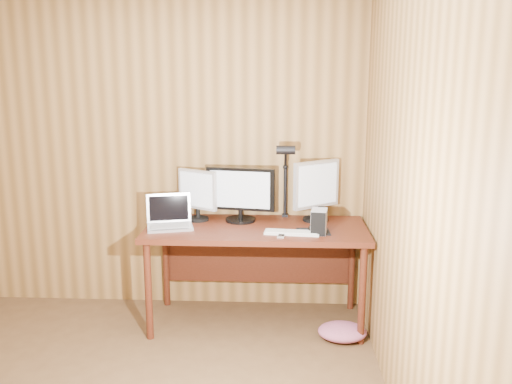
# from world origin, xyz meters

# --- Properties ---
(room_shell) EXTENTS (4.00, 4.00, 4.00)m
(room_shell) POSITION_xyz_m (0.00, 0.00, 1.25)
(room_shell) COLOR brown
(room_shell) RESTS_ON ground
(desk) EXTENTS (1.60, 0.70, 0.75)m
(desk) POSITION_xyz_m (0.93, 1.70, 0.63)
(desk) COLOR #491C0F
(desk) RESTS_ON floor
(monitor_center) EXTENTS (0.52, 0.23, 0.41)m
(monitor_center) POSITION_xyz_m (0.80, 1.78, 0.96)
(monitor_center) COLOR black
(monitor_center) RESTS_ON desk
(monitor_left) EXTENTS (0.31, 0.20, 0.39)m
(monitor_left) POSITION_xyz_m (0.48, 1.79, 0.96)
(monitor_left) COLOR black
(monitor_left) RESTS_ON desk
(monitor_right) EXTENTS (0.35, 0.27, 0.46)m
(monitor_right) POSITION_xyz_m (1.37, 1.82, 1.00)
(monitor_right) COLOR black
(monitor_right) RESTS_ON desk
(laptop) EXTENTS (0.37, 0.32, 0.23)m
(laptop) POSITION_xyz_m (0.30, 1.61, 0.81)
(laptop) COLOR silver
(laptop) RESTS_ON desk
(keyboard) EXTENTS (0.39, 0.15, 0.02)m
(keyboard) POSITION_xyz_m (1.19, 1.46, 0.76)
(keyboard) COLOR silver
(keyboard) RESTS_ON desk
(mousepad) EXTENTS (0.24, 0.20, 0.00)m
(mousepad) POSITION_xyz_m (1.34, 1.52, 0.75)
(mousepad) COLOR black
(mousepad) RESTS_ON desk
(mouse) EXTENTS (0.08, 0.12, 0.04)m
(mouse) POSITION_xyz_m (1.34, 1.52, 0.77)
(mouse) COLOR black
(mouse) RESTS_ON mousepad
(hard_drive) EXTENTS (0.13, 0.17, 0.17)m
(hard_drive) POSITION_xyz_m (1.37, 1.49, 0.83)
(hard_drive) COLOR silver
(hard_drive) RESTS_ON desk
(phone) EXTENTS (0.06, 0.10, 0.01)m
(phone) POSITION_xyz_m (1.11, 1.40, 0.76)
(phone) COLOR silver
(phone) RESTS_ON desk
(speaker) EXTENTS (0.05, 0.05, 0.12)m
(speaker) POSITION_xyz_m (1.41, 1.78, 0.81)
(speaker) COLOR black
(speaker) RESTS_ON desk
(desk_lamp) EXTENTS (0.14, 0.20, 0.61)m
(desk_lamp) POSITION_xyz_m (1.14, 1.86, 1.13)
(desk_lamp) COLOR black
(desk_lamp) RESTS_ON desk
(fabric_pile) EXTENTS (0.36, 0.30, 0.11)m
(fabric_pile) POSITION_xyz_m (1.55, 1.40, 0.05)
(fabric_pile) COLOR #B25677
(fabric_pile) RESTS_ON floor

